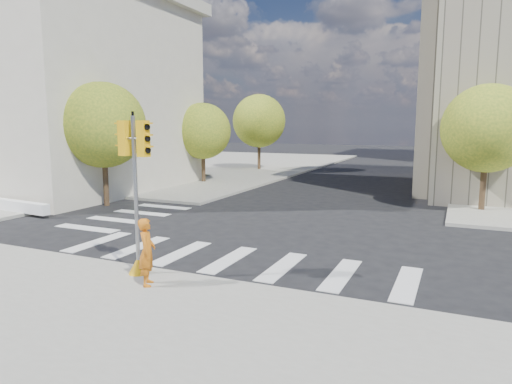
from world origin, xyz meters
TOP-DOWN VIEW (x-y plane):
  - ground at (0.00, 0.00)m, footprint 160.00×160.00m
  - sidewalk_far_left at (-20.00, 26.00)m, footprint 28.00×40.00m
  - classical_building at (-20.00, 8.00)m, footprint 19.00×15.00m
  - tree_lw_near at (-10.50, 4.00)m, footprint 4.40×4.40m
  - tree_lw_mid at (-10.50, 14.00)m, footprint 4.00×4.00m
  - tree_lw_far at (-10.50, 24.00)m, footprint 4.80×4.80m
  - tree_re_near at (7.50, 10.00)m, footprint 4.20×4.20m
  - tree_re_mid at (7.50, 22.00)m, footprint 4.60×4.60m
  - tree_re_far at (7.50, 34.00)m, footprint 4.00×4.00m
  - lamp_near at (8.00, 14.00)m, footprint 0.35×0.18m
  - lamp_far at (8.00, 28.00)m, footprint 0.35×0.18m
  - traffic_signal at (-1.58, -4.61)m, footprint 1.08×0.56m
  - photographer at (-0.78, -5.24)m, footprint 0.67×0.76m
  - planter_wall at (-13.60, 0.50)m, footprint 6.01×0.90m

SIDE VIEW (x-z plane):
  - ground at x=0.00m, z-range 0.00..0.00m
  - sidewalk_far_left at x=-20.00m, z-range 0.00..0.15m
  - planter_wall at x=-13.60m, z-range 0.15..0.65m
  - photographer at x=-0.78m, z-range 0.15..1.90m
  - traffic_signal at x=-1.58m, z-range -0.19..4.26m
  - tree_lw_mid at x=-10.50m, z-range 0.88..6.65m
  - tree_re_far at x=7.50m, z-range 0.93..6.80m
  - tree_re_near at x=7.50m, z-range 0.97..7.13m
  - tree_lw_near at x=-10.50m, z-range 1.00..7.41m
  - tree_re_mid at x=7.50m, z-range 1.02..7.68m
  - tree_lw_far at x=-10.50m, z-range 1.07..8.01m
  - lamp_near at x=8.00m, z-range 0.52..8.63m
  - lamp_far at x=8.00m, z-range 0.52..8.63m
  - classical_building at x=-20.00m, z-range 0.09..12.79m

